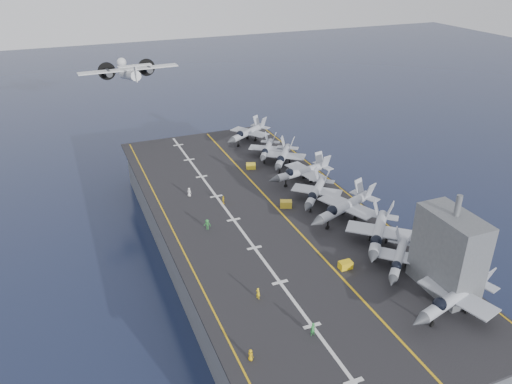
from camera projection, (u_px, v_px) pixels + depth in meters
name	position (u px, v px, depth m)	size (l,w,h in m)	color
ground	(264.00, 261.00, 96.32)	(500.00, 500.00, 0.00)	#142135
hull	(264.00, 239.00, 94.09)	(36.00, 90.00, 10.00)	#56595E
flight_deck	(264.00, 215.00, 91.76)	(38.00, 92.00, 0.40)	black
foul_line	(279.00, 211.00, 92.68)	(0.35, 90.00, 0.02)	gold
landing_centerline	(234.00, 220.00, 89.63)	(0.50, 90.00, 0.02)	silver
deck_edge_port	(174.00, 232.00, 85.91)	(0.25, 90.00, 0.02)	gold
deck_edge_stbd	(351.00, 196.00, 97.92)	(0.25, 90.00, 0.02)	gold
island_superstructure	(450.00, 244.00, 68.55)	(5.00, 10.00, 15.00)	#56595E
fighter_jet_0	(454.00, 297.00, 65.90)	(17.70, 14.06, 5.39)	gray
fighter_jet_1	(399.00, 258.00, 74.87)	(15.22, 15.24, 4.49)	#9DA7AE
fighter_jet_2	(378.00, 232.00, 80.56)	(18.20, 18.72, 5.45)	#9AA5AC
fighter_jet_3	(345.00, 206.00, 88.31)	(19.20, 16.18, 5.67)	gray
fighter_jet_4	(316.00, 191.00, 94.46)	(16.51, 16.90, 4.93)	gray
fighter_jet_5	(302.00, 171.00, 102.58)	(16.42, 12.52, 5.14)	#8B939A
fighter_jet_6	(283.00, 156.00, 110.22)	(16.11, 17.17, 4.96)	#929BA2
fighter_jet_7	(267.00, 148.00, 114.75)	(14.11, 15.33, 4.43)	#9DA4AE
fighter_jet_8	(248.00, 132.00, 123.76)	(17.68, 16.27, 5.11)	#8E969F
tow_cart_a	(345.00, 265.00, 76.01)	(2.00, 1.31, 1.19)	gold
tow_cart_b	(286.00, 204.00, 93.67)	(2.55, 2.15, 1.30)	gold
tow_cart_c	(251.00, 166.00, 109.72)	(2.38, 1.94, 1.23)	yellow
crew_0	(251.00, 355.00, 59.14)	(0.99, 1.13, 1.59)	gold
crew_1	(258.00, 293.00, 69.38)	(1.16, 1.29, 1.79)	yellow
crew_3	(207.00, 224.00, 86.25)	(1.38, 1.22, 1.92)	#297C34
crew_4	(223.00, 200.00, 94.75)	(1.14, 1.20, 1.67)	yellow
crew_5	(189.00, 192.00, 97.58)	(1.25, 1.28, 1.79)	white
crew_6	(313.00, 329.00, 62.84)	(1.24, 0.90, 1.95)	#2A8B3B
transport_plane	(130.00, 75.00, 125.00)	(25.47, 18.03, 5.82)	silver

